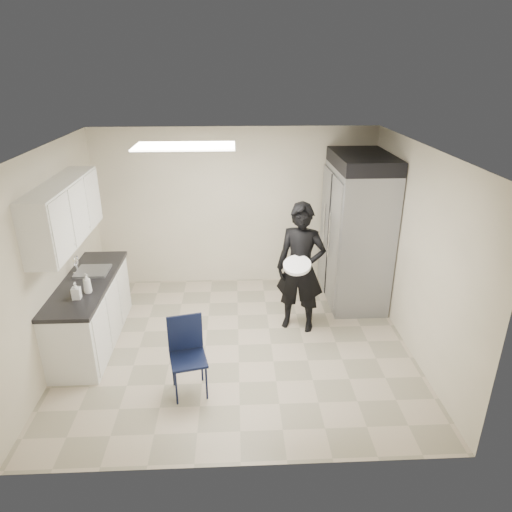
{
  "coord_description": "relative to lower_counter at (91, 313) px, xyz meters",
  "views": [
    {
      "loc": [
        -0.01,
        -5.17,
        3.49
      ],
      "look_at": [
        0.25,
        0.2,
        1.21
      ],
      "focal_mm": 32.0,
      "sensor_mm": 36.0,
      "label": 1
    }
  ],
  "objects": [
    {
      "name": "lower_counter",
      "position": [
        0.0,
        0.0,
        0.0
      ],
      "size": [
        0.6,
        1.9,
        0.86
      ],
      "primitive_type": "cube",
      "color": "silver",
      "rests_on": "floor"
    },
    {
      "name": "left_wall",
      "position": [
        -0.3,
        -0.2,
        0.87
      ],
      "size": [
        0.0,
        4.0,
        4.0
      ],
      "primitive_type": "plane",
      "rotation": [
        1.57,
        0.0,
        1.57
      ],
      "color": "beige",
      "rests_on": "floor"
    },
    {
      "name": "ceiling",
      "position": [
        1.95,
        -0.2,
        2.17
      ],
      "size": [
        4.5,
        4.5,
        0.0
      ],
      "primitive_type": "plane",
      "rotation": [
        3.14,
        0.0,
        0.0
      ],
      "color": "silver",
      "rests_on": "back_wall"
    },
    {
      "name": "floor",
      "position": [
        1.95,
        -0.2,
        -0.43
      ],
      "size": [
        4.5,
        4.5,
        0.0
      ],
      "primitive_type": "plane",
      "color": "tan",
      "rests_on": "ground"
    },
    {
      "name": "fridge_compressor",
      "position": [
        3.78,
        1.07,
        1.77
      ],
      "size": [
        0.8,
        1.35,
        0.2
      ],
      "primitive_type": "cube",
      "color": "black",
      "rests_on": "commercial_fridge"
    },
    {
      "name": "man_tuxedo",
      "position": [
        2.81,
        0.23,
        0.48
      ],
      "size": [
        0.78,
        0.65,
        1.83
      ],
      "primitive_type": "imported",
      "rotation": [
        0.0,
        0.0,
        -0.34
      ],
      "color": "black",
      "rests_on": "floor"
    },
    {
      "name": "folding_chair",
      "position": [
        1.39,
        -1.12,
        0.01
      ],
      "size": [
        0.47,
        0.47,
        0.88
      ],
      "primitive_type": "cube",
      "rotation": [
        0.0,
        0.0,
        0.22
      ],
      "color": "black",
      "rests_on": "floor"
    },
    {
      "name": "notice_sticker_right",
      "position": [
        -0.29,
        0.1,
        0.75
      ],
      "size": [
        0.0,
        0.12,
        0.07
      ],
      "primitive_type": "cube",
      "color": "yellow",
      "rests_on": "left_wall"
    },
    {
      "name": "upper_cabinets",
      "position": [
        -0.13,
        0.0,
        1.4
      ],
      "size": [
        0.35,
        1.8,
        0.75
      ],
      "primitive_type": "cube",
      "color": "silver",
      "rests_on": "left_wall"
    },
    {
      "name": "faucet",
      "position": [
        -0.18,
        0.25,
        0.59
      ],
      "size": [
        0.02,
        0.02,
        0.24
      ],
      "primitive_type": "cylinder",
      "color": "silver",
      "rests_on": "countertop"
    },
    {
      "name": "bucket_lid",
      "position": [
        2.73,
        -0.0,
        0.64
      ],
      "size": [
        0.46,
        0.46,
        0.05
      ],
      "primitive_type": "cylinder",
      "rotation": [
        0.0,
        0.0,
        -0.34
      ],
      "color": "silver",
      "rests_on": "man_tuxedo"
    },
    {
      "name": "sink",
      "position": [
        0.02,
        0.25,
        0.44
      ],
      "size": [
        0.42,
        0.4,
        0.14
      ],
      "primitive_type": "cube",
      "color": "gray",
      "rests_on": "countertop"
    },
    {
      "name": "soap_bottle_b",
      "position": [
        0.05,
        -0.49,
        0.59
      ],
      "size": [
        0.1,
        0.1,
        0.21
      ],
      "primitive_type": "imported",
      "rotation": [
        0.0,
        0.0,
        0.06
      ],
      "color": "#A8A9B4",
      "rests_on": "countertop"
    },
    {
      "name": "ceiling_panel",
      "position": [
        1.35,
        0.2,
        2.14
      ],
      "size": [
        1.2,
        0.6,
        0.02
      ],
      "primitive_type": "cube",
      "color": "white",
      "rests_on": "ceiling"
    },
    {
      "name": "notice_sticker_left",
      "position": [
        -0.29,
        -0.1,
        0.79
      ],
      "size": [
        0.0,
        0.12,
        0.07
      ],
      "primitive_type": "cube",
      "color": "yellow",
      "rests_on": "left_wall"
    },
    {
      "name": "commercial_fridge",
      "position": [
        3.78,
        1.07,
        0.62
      ],
      "size": [
        0.8,
        1.35,
        2.1
      ],
      "primitive_type": "cube",
      "color": "gray",
      "rests_on": "floor"
    },
    {
      "name": "right_wall",
      "position": [
        4.2,
        -0.2,
        0.87
      ],
      "size": [
        0.0,
        4.0,
        4.0
      ],
      "primitive_type": "plane",
      "rotation": [
        1.57,
        0.0,
        -1.57
      ],
      "color": "beige",
      "rests_on": "floor"
    },
    {
      "name": "soap_bottle_a",
      "position": [
        0.13,
        -0.34,
        0.61
      ],
      "size": [
        0.14,
        0.14,
        0.26
      ],
      "primitive_type": "imported",
      "rotation": [
        0.0,
        0.0,
        0.77
      ],
      "color": "white",
      "rests_on": "countertop"
    },
    {
      "name": "back_wall",
      "position": [
        1.95,
        1.8,
        0.87
      ],
      "size": [
        4.5,
        0.0,
        4.5
      ],
      "primitive_type": "plane",
      "rotation": [
        1.57,
        0.0,
        0.0
      ],
      "color": "beige",
      "rests_on": "floor"
    },
    {
      "name": "countertop",
      "position": [
        0.0,
        0.0,
        0.46
      ],
      "size": [
        0.64,
        1.95,
        0.05
      ],
      "primitive_type": "cube",
      "color": "black",
      "rests_on": "lower_counter"
    },
    {
      "name": "towel_dispenser",
      "position": [
        -0.19,
        1.15,
        1.19
      ],
      "size": [
        0.22,
        0.3,
        0.35
      ],
      "primitive_type": "cube",
      "color": "black",
      "rests_on": "left_wall"
    }
  ]
}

